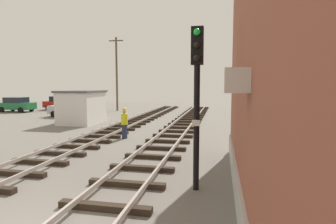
{
  "coord_description": "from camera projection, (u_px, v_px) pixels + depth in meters",
  "views": [
    {
      "loc": [
        3.94,
        -4.51,
        3.21
      ],
      "look_at": [
        0.43,
        13.37,
        1.38
      ],
      "focal_mm": 28.72,
      "sensor_mm": 36.0,
      "label": 1
    }
  ],
  "objects": [
    {
      "name": "signal_mast",
      "position": [
        197.0,
        89.0,
        7.97
      ],
      "size": [
        0.36,
        0.4,
        4.9
      ],
      "color": "black",
      "rests_on": "ground"
    },
    {
      "name": "control_hut",
      "position": [
        82.0,
        107.0,
        22.53
      ],
      "size": [
        3.0,
        3.8,
        2.76
      ],
      "color": "silver",
      "rests_on": "ground"
    },
    {
      "name": "parked_car_silver",
      "position": [
        70.0,
        108.0,
        27.51
      ],
      "size": [
        4.2,
        2.04,
        1.76
      ],
      "color": "#B7B7BC",
      "rests_on": "ground"
    },
    {
      "name": "parked_car_blue",
      "position": [
        79.0,
        103.0,
        35.05
      ],
      "size": [
        4.2,
        2.04,
        1.76
      ],
      "color": "#23389E",
      "rests_on": "ground"
    },
    {
      "name": "parked_car_red",
      "position": [
        61.0,
        103.0,
        35.23
      ],
      "size": [
        4.2,
        2.04,
        1.76
      ],
      "color": "red",
      "rests_on": "ground"
    },
    {
      "name": "parked_car_green",
      "position": [
        16.0,
        104.0,
        32.35
      ],
      "size": [
        4.2,
        2.04,
        1.76
      ],
      "color": "#1E6B38",
      "rests_on": "ground"
    },
    {
      "name": "utility_pole_far",
      "position": [
        117.0,
        73.0,
        33.22
      ],
      "size": [
        1.8,
        0.24,
        9.03
      ],
      "color": "brown",
      "rests_on": "ground"
    },
    {
      "name": "track_worker_foreground",
      "position": [
        124.0,
        123.0,
        16.17
      ],
      "size": [
        0.4,
        0.4,
        1.87
      ],
      "color": "#262D4C",
      "rests_on": "ground"
    }
  ]
}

